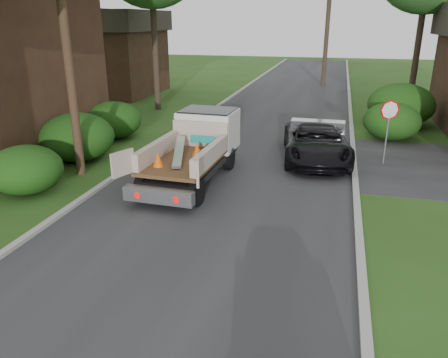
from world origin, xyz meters
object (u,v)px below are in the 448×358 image
object	(u,v)px
stop_sign	(389,119)
black_pickup	(316,142)
flatbed_truck	(199,142)
utility_pole	(64,23)
house_left_far	(107,52)

from	to	relation	value
stop_sign	black_pickup	bearing A→B (deg)	-177.18
stop_sign	flatbed_truck	size ratio (longest dim) A/B	0.43
utility_pole	black_pickup	bearing A→B (deg)	25.71
utility_pole	house_left_far	world-z (taller)	utility_pole
house_left_far	flatbed_truck	xyz separation A→B (m)	(12.14, -15.89, -1.88)
stop_sign	black_pickup	distance (m)	2.80
house_left_far	black_pickup	xyz separation A→B (m)	(16.10, -13.13, -2.31)
stop_sign	house_left_far	bearing A→B (deg)	145.19
black_pickup	house_left_far	bearing A→B (deg)	133.48
utility_pole	flatbed_truck	xyz separation A→B (m)	(4.12, 1.13, -4.00)
utility_pole	house_left_far	size ratio (longest dim) A/B	1.32
house_left_far	black_pickup	world-z (taller)	house_left_far
utility_pole	house_left_far	xyz separation A→B (m)	(-8.02, 17.02, -2.12)
house_left_far	flatbed_truck	bearing A→B (deg)	-52.61
utility_pole	black_pickup	distance (m)	10.01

